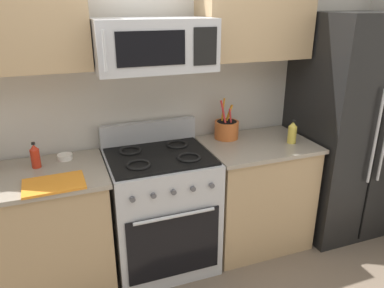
{
  "coord_description": "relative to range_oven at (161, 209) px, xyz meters",
  "views": [
    {
      "loc": [
        -0.64,
        -1.7,
        1.96
      ],
      "look_at": [
        0.21,
        0.58,
        1.03
      ],
      "focal_mm": 34.59,
      "sensor_mm": 36.0,
      "label": 1
    }
  ],
  "objects": [
    {
      "name": "prep_bowl",
      "position": [
        -0.64,
        0.19,
        0.46
      ],
      "size": [
        0.11,
        0.11,
        0.04
      ],
      "color": "white",
      "rests_on": "counter_left"
    },
    {
      "name": "refrigerator",
      "position": [
        1.66,
        -0.02,
        0.47
      ],
      "size": [
        0.77,
        0.77,
        1.89
      ],
      "color": "black",
      "rests_on": "ground"
    },
    {
      "name": "bottle_oil",
      "position": [
        1.07,
        -0.09,
        0.52
      ],
      "size": [
        0.07,
        0.07,
        0.19
      ],
      "color": "gold",
      "rests_on": "counter_right"
    },
    {
      "name": "bottle_hot_sauce",
      "position": [
        -0.83,
        0.11,
        0.52
      ],
      "size": [
        0.06,
        0.06,
        0.18
      ],
      "color": "red",
      "rests_on": "counter_left"
    },
    {
      "name": "upper_cabinets_left",
      "position": [
        -0.87,
        0.18,
        1.4
      ],
      "size": [
        0.94,
        0.34,
        0.65
      ],
      "color": "tan"
    },
    {
      "name": "microwave",
      "position": [
        -0.0,
        0.03,
        1.23
      ],
      "size": [
        0.78,
        0.44,
        0.34
      ],
      "color": "#B2B5BA"
    },
    {
      "name": "cutting_board",
      "position": [
        -0.73,
        -0.21,
        0.45
      ],
      "size": [
        0.37,
        0.27,
        0.02
      ],
      "primitive_type": "cube",
      "rotation": [
        0.0,
        0.0,
        0.03
      ],
      "color": "orange",
      "rests_on": "counter_left"
    },
    {
      "name": "counter_right",
      "position": [
        0.82,
        -0.0,
        -0.02
      ],
      "size": [
        0.86,
        0.65,
        0.91
      ],
      "color": "tan",
      "rests_on": "ground"
    },
    {
      "name": "range_oven",
      "position": [
        0.0,
        0.0,
        0.0
      ],
      "size": [
        0.76,
        0.7,
        1.09
      ],
      "color": "#B2B5BA",
      "rests_on": "ground"
    },
    {
      "name": "utensil_crock",
      "position": [
        0.63,
        0.19,
        0.52
      ],
      "size": [
        0.2,
        0.2,
        0.33
      ],
      "color": "#D1662D",
      "rests_on": "counter_right"
    },
    {
      "name": "wall_back",
      "position": [
        0.0,
        0.4,
        0.83
      ],
      "size": [
        8.0,
        0.1,
        2.6
      ],
      "primitive_type": "cube",
      "color": "beige",
      "rests_on": "ground"
    },
    {
      "name": "counter_left",
      "position": [
        -0.87,
        -0.0,
        -0.02
      ],
      "size": [
        0.95,
        0.65,
        0.91
      ],
      "color": "tan",
      "rests_on": "ground"
    },
    {
      "name": "upper_cabinets_right",
      "position": [
        0.83,
        0.18,
        1.4
      ],
      "size": [
        0.85,
        0.34,
        0.65
      ],
      "color": "tan"
    }
  ]
}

